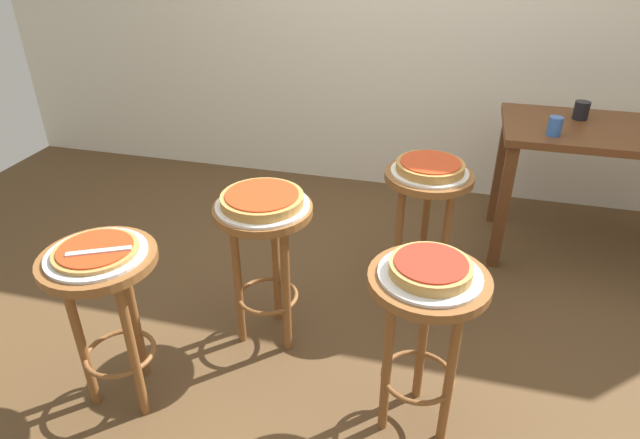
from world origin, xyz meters
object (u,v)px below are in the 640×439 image
(serving_plate_middle, at_px, (430,275))
(pizza_rear, at_px, (430,166))
(stool_foreground, at_px, (106,294))
(pizza_foreground, at_px, (96,250))
(serving_plate_rear, at_px, (430,172))
(stool_middle, at_px, (425,316))
(pizza_middle, at_px, (431,268))
(pizza_leftside, at_px, (262,199))
(serving_plate_leftside, at_px, (263,205))
(serving_plate_foreground, at_px, (97,254))
(pizza_server_knife, at_px, (99,251))
(stool_leftside, at_px, (265,242))
(cup_far_edge, at_px, (581,110))
(cup_near_edge, at_px, (555,126))
(dining_table, at_px, (604,151))
(stool_rear, at_px, (426,205))

(serving_plate_middle, bearing_deg, pizza_rear, 94.81)
(stool_foreground, relative_size, pizza_foreground, 2.32)
(stool_foreground, bearing_deg, serving_plate_rear, 42.95)
(stool_middle, bearing_deg, pizza_middle, 90.00)
(pizza_leftside, bearing_deg, serving_plate_leftside, 0.00)
(serving_plate_foreground, distance_m, pizza_server_knife, 0.05)
(pizza_leftside, height_order, serving_plate_rear, pizza_leftside)
(stool_foreground, bearing_deg, serving_plate_foreground, 180.00)
(stool_foreground, relative_size, serving_plate_leftside, 1.76)
(stool_leftside, distance_m, serving_plate_leftside, 0.18)
(serving_plate_foreground, height_order, stool_middle, serving_plate_foreground)
(cup_far_edge, bearing_deg, stool_foreground, -135.98)
(stool_middle, xyz_separation_m, cup_near_edge, (0.50, 1.29, 0.29))
(pizza_foreground, relative_size, pizza_leftside, 0.86)
(stool_foreground, xyz_separation_m, stool_middle, (1.15, 0.17, 0.00))
(stool_middle, distance_m, pizza_rear, 0.86)
(serving_plate_rear, distance_m, dining_table, 1.08)
(pizza_middle, bearing_deg, stool_leftside, 155.30)
(cup_far_edge, bearing_deg, pizza_foreground, -135.98)
(serving_plate_leftside, bearing_deg, stool_middle, -24.70)
(pizza_foreground, distance_m, stool_middle, 1.18)
(stool_middle, height_order, serving_plate_leftside, serving_plate_leftside)
(serving_plate_middle, height_order, cup_far_edge, cup_far_edge)
(serving_plate_foreground, bearing_deg, serving_plate_leftside, 48.36)
(serving_plate_middle, distance_m, stool_leftside, 0.80)
(stool_leftside, relative_size, stool_rear, 1.00)
(stool_foreground, xyz_separation_m, pizza_rear, (1.08, 1.01, 0.21))
(serving_plate_rear, bearing_deg, stool_middle, -85.19)
(stool_middle, height_order, serving_plate_rear, serving_plate_rear)
(cup_near_edge, xyz_separation_m, pizza_server_knife, (-1.63, -1.48, -0.09))
(stool_foreground, bearing_deg, cup_far_edge, 44.02)
(pizza_middle, height_order, pizza_leftside, same)
(pizza_middle, bearing_deg, dining_table, 61.37)
(serving_plate_leftside, distance_m, cup_far_edge, 1.87)
(serving_plate_middle, relative_size, stool_rear, 0.51)
(stool_middle, bearing_deg, pizza_foreground, -171.56)
(pizza_foreground, relative_size, pizza_middle, 1.06)
(stool_leftside, relative_size, dining_table, 0.64)
(pizza_leftside, bearing_deg, cup_far_edge, 42.47)
(cup_far_edge, bearing_deg, serving_plate_leftside, -137.53)
(dining_table, bearing_deg, pizza_server_knife, -139.18)
(cup_near_edge, relative_size, cup_far_edge, 0.98)
(serving_plate_rear, xyz_separation_m, cup_far_edge, (0.74, 0.75, 0.12))
(serving_plate_middle, relative_size, pizza_middle, 1.26)
(serving_plate_middle, height_order, cup_near_edge, cup_near_edge)
(pizza_foreground, height_order, pizza_middle, pizza_middle)
(serving_plate_foreground, xyz_separation_m, serving_plate_rear, (1.08, 1.01, 0.00))
(pizza_middle, relative_size, cup_far_edge, 2.86)
(stool_foreground, xyz_separation_m, stool_rear, (1.08, 1.01, 0.00))
(serving_plate_middle, relative_size, cup_far_edge, 3.61)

